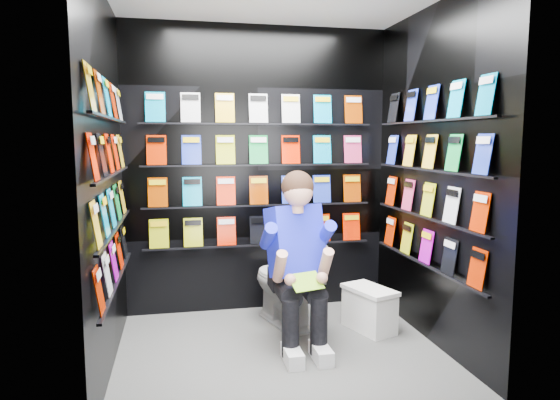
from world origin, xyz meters
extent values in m
plane|color=#5B5B58|center=(0.00, 0.00, 0.00)|extent=(2.40, 2.40, 0.00)
cube|color=black|center=(0.00, 1.00, 1.30)|extent=(2.40, 0.04, 2.60)
cube|color=black|center=(0.00, -1.00, 1.30)|extent=(2.40, 0.04, 2.60)
cube|color=black|center=(-1.20, 0.00, 1.30)|extent=(0.04, 2.00, 2.60)
cube|color=black|center=(1.20, 0.00, 1.30)|extent=(0.04, 2.00, 2.60)
imported|color=white|center=(0.15, 0.55, 0.37)|extent=(0.61, 0.84, 0.73)
cube|color=white|center=(0.81, 0.26, 0.16)|extent=(0.37, 0.49, 0.33)
cube|color=white|center=(0.81, 0.26, 0.34)|extent=(0.40, 0.52, 0.03)
cube|color=green|center=(0.15, -0.18, 0.58)|extent=(0.27, 0.20, 0.10)
camera|label=1|loc=(-0.73, -3.52, 1.58)|focal=32.00mm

